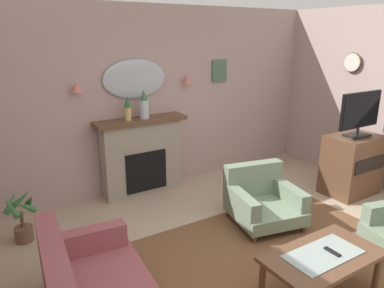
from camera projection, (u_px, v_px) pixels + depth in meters
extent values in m
cube|color=tan|center=(290.00, 279.00, 3.65)|extent=(6.58, 6.58, 0.10)
cube|color=#B29993|center=(160.00, 99.00, 5.55)|extent=(6.58, 0.10, 2.75)
cube|color=brown|center=(277.00, 264.00, 3.80)|extent=(3.20, 2.40, 0.01)
cube|color=gray|center=(142.00, 158.00, 5.40)|extent=(1.20, 0.28, 1.10)
cube|color=black|center=(145.00, 171.00, 5.37)|extent=(0.64, 0.12, 0.60)
cube|color=brown|center=(141.00, 120.00, 5.22)|extent=(1.36, 0.36, 0.06)
cylinder|color=tan|center=(128.00, 114.00, 5.07)|extent=(0.09, 0.09, 0.19)
cone|color=#2D6633|center=(127.00, 102.00, 5.02)|extent=(0.10, 0.10, 0.16)
cylinder|color=silver|center=(144.00, 110.00, 5.18)|extent=(0.14, 0.14, 0.26)
cone|color=#38753D|center=(144.00, 95.00, 5.12)|extent=(0.10, 0.10, 0.16)
ellipsoid|color=#B2BCC6|center=(135.00, 79.00, 5.17)|extent=(0.96, 0.06, 0.56)
cone|color=#D17066|center=(76.00, 87.00, 4.72)|extent=(0.14, 0.14, 0.14)
cone|color=#D17066|center=(187.00, 79.00, 5.57)|extent=(0.14, 0.14, 0.14)
cylinder|color=silver|center=(352.00, 62.00, 5.70)|extent=(0.04, 0.28, 0.28)
torus|color=brown|center=(352.00, 62.00, 5.70)|extent=(0.03, 0.31, 0.31)
cube|color=#4C6B56|center=(219.00, 71.00, 5.92)|extent=(0.28, 0.03, 0.36)
cube|color=brown|center=(323.00, 256.00, 3.23)|extent=(1.10, 0.60, 0.04)
cube|color=#8C9E99|center=(323.00, 254.00, 3.22)|extent=(0.72, 0.36, 0.01)
cylinder|color=brown|center=(377.00, 273.00, 3.34)|extent=(0.06, 0.06, 0.40)
cylinder|color=brown|center=(262.00, 281.00, 3.24)|extent=(0.06, 0.06, 0.40)
cylinder|color=brown|center=(333.00, 248.00, 3.73)|extent=(0.06, 0.06, 0.40)
cube|color=black|center=(332.00, 252.00, 3.24)|extent=(0.04, 0.16, 0.02)
cube|color=#934C51|center=(87.00, 241.00, 3.51)|extent=(0.77, 0.22, 0.24)
cylinder|color=brown|center=(124.00, 263.00, 3.75)|extent=(0.07, 0.07, 0.10)
cylinder|color=brown|center=(55.00, 282.00, 3.45)|extent=(0.07, 0.07, 0.10)
cube|color=gray|center=(265.00, 211.00, 4.57)|extent=(0.95, 0.95, 0.16)
cube|color=gray|center=(253.00, 179.00, 4.78)|extent=(0.82, 0.32, 0.45)
cube|color=gray|center=(242.00, 201.00, 4.40)|extent=(0.28, 0.73, 0.22)
cube|color=gray|center=(289.00, 193.00, 4.62)|extent=(0.28, 0.73, 0.22)
cylinder|color=brown|center=(254.00, 239.00, 4.19)|extent=(0.06, 0.06, 0.10)
cylinder|color=brown|center=(303.00, 228.00, 4.41)|extent=(0.06, 0.06, 0.10)
cylinder|color=brown|center=(229.00, 213.00, 4.80)|extent=(0.06, 0.06, 0.10)
cylinder|color=brown|center=(273.00, 205.00, 5.02)|extent=(0.06, 0.06, 0.10)
cylinder|color=brown|center=(363.00, 240.00, 4.17)|extent=(0.06, 0.06, 0.10)
cube|color=brown|center=(352.00, 165.00, 5.41)|extent=(0.80, 0.56, 0.90)
cube|color=black|center=(370.00, 165.00, 5.15)|extent=(0.68, 0.02, 0.20)
cube|color=black|center=(357.00, 135.00, 5.26)|extent=(0.36, 0.24, 0.03)
cylinder|color=black|center=(358.00, 131.00, 5.24)|extent=(0.04, 0.04, 0.10)
cube|color=black|center=(361.00, 110.00, 5.15)|extent=(0.84, 0.04, 0.52)
cube|color=black|center=(362.00, 110.00, 5.13)|extent=(0.80, 0.01, 0.48)
cylinder|color=brown|center=(24.00, 234.00, 4.21)|extent=(0.21, 0.21, 0.18)
cylinder|color=brown|center=(22.00, 220.00, 4.16)|extent=(0.04, 0.04, 0.19)
cone|color=#38753D|center=(30.00, 200.00, 4.17)|extent=(0.12, 0.28, 0.24)
cone|color=#38753D|center=(21.00, 199.00, 4.20)|extent=(0.28, 0.15, 0.25)
cone|color=#38753D|center=(11.00, 202.00, 4.13)|extent=(0.24, 0.23, 0.26)
cone|color=#38753D|center=(10.00, 207.00, 4.00)|extent=(0.20, 0.27, 0.25)
cone|color=#38753D|center=(24.00, 206.00, 4.03)|extent=(0.28, 0.15, 0.24)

